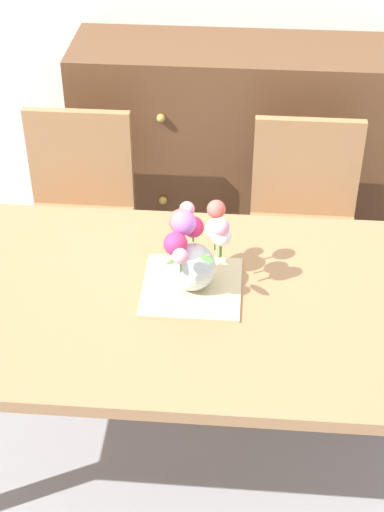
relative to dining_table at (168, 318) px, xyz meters
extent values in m
plane|color=#939399|center=(0.00, 0.00, -0.67)|extent=(12.00, 12.00, 0.00)
cube|color=#9E7047|center=(0.00, 0.00, 0.07)|extent=(1.83, 0.91, 0.04)
cube|color=#9E7047|center=(-0.45, 0.71, -0.21)|extent=(0.42, 0.42, 0.04)
cylinder|color=#9E7047|center=(-0.27, 0.53, -0.45)|extent=(0.04, 0.04, 0.44)
cylinder|color=#9E7047|center=(-0.63, 0.53, -0.45)|extent=(0.04, 0.04, 0.44)
cylinder|color=#9E7047|center=(-0.27, 0.89, -0.45)|extent=(0.04, 0.04, 0.44)
cylinder|color=#9E7047|center=(-0.63, 0.89, -0.45)|extent=(0.04, 0.04, 0.44)
cube|color=#9E7047|center=(-0.45, 0.91, 0.02)|extent=(0.42, 0.04, 0.42)
cube|color=#9E7047|center=(0.45, 0.71, -0.21)|extent=(0.42, 0.42, 0.04)
cylinder|color=#9E7047|center=(0.63, 0.53, -0.45)|extent=(0.04, 0.04, 0.44)
cylinder|color=#9E7047|center=(0.27, 0.53, -0.45)|extent=(0.04, 0.04, 0.44)
cylinder|color=#9E7047|center=(0.63, 0.89, -0.45)|extent=(0.04, 0.04, 0.44)
cylinder|color=#9E7047|center=(0.27, 0.89, -0.45)|extent=(0.04, 0.04, 0.44)
cube|color=#9E7047|center=(0.45, 0.91, 0.02)|extent=(0.42, 0.04, 0.42)
cube|color=brown|center=(0.16, 1.33, -0.17)|extent=(1.40, 0.44, 1.00)
sphere|color=#B7933D|center=(-0.14, 1.10, 0.11)|extent=(0.04, 0.04, 0.04)
sphere|color=#B7933D|center=(0.46, 1.10, 0.11)|extent=(0.04, 0.04, 0.04)
sphere|color=#B7933D|center=(-0.14, 1.10, -0.29)|extent=(0.04, 0.04, 0.04)
sphere|color=#B7933D|center=(0.46, 1.10, -0.29)|extent=(0.04, 0.04, 0.04)
cube|color=#CCB789|center=(0.07, 0.04, 0.09)|extent=(0.30, 0.30, 0.01)
sphere|color=silver|center=(0.07, 0.04, 0.17)|extent=(0.14, 0.14, 0.14)
sphere|color=white|center=(0.15, 0.04, 0.29)|extent=(0.06, 0.06, 0.06)
cylinder|color=#478438|center=(0.15, 0.04, 0.25)|extent=(0.01, 0.01, 0.07)
sphere|color=#D12D66|center=(0.02, 0.02, 0.27)|extent=(0.07, 0.07, 0.07)
cylinder|color=#478438|center=(0.02, 0.02, 0.24)|extent=(0.01, 0.01, 0.05)
sphere|color=#EA9EBC|center=(0.15, 0.03, 0.32)|extent=(0.05, 0.05, 0.05)
cylinder|color=#478438|center=(0.15, 0.03, 0.27)|extent=(0.01, 0.01, 0.11)
sphere|color=#EA9EBC|center=(0.04, -0.05, 0.27)|extent=(0.05, 0.05, 0.05)
cylinder|color=#478438|center=(0.04, -0.05, 0.24)|extent=(0.01, 0.01, 0.06)
sphere|color=#EA9EBC|center=(0.05, 0.14, 0.31)|extent=(0.05, 0.05, 0.05)
cylinder|color=#478438|center=(0.05, 0.14, 0.26)|extent=(0.01, 0.01, 0.09)
sphere|color=#E55B4C|center=(0.13, 0.13, 0.32)|extent=(0.06, 0.06, 0.06)
cylinder|color=#478438|center=(0.13, 0.13, 0.27)|extent=(0.01, 0.01, 0.10)
sphere|color=#B266C6|center=(0.04, 0.08, 0.30)|extent=(0.07, 0.07, 0.07)
cylinder|color=#478438|center=(0.04, 0.08, 0.26)|extent=(0.01, 0.01, 0.09)
sphere|color=#D12D66|center=(0.07, 0.10, 0.27)|extent=(0.06, 0.06, 0.06)
cylinder|color=#478438|center=(0.07, 0.10, 0.24)|extent=(0.01, 0.01, 0.05)
sphere|color=#E55B4C|center=(0.03, 0.10, 0.29)|extent=(0.07, 0.07, 0.07)
cylinder|color=#478438|center=(0.03, 0.10, 0.25)|extent=(0.01, 0.01, 0.07)
sphere|color=white|center=(0.13, 0.07, 0.29)|extent=(0.06, 0.06, 0.06)
cylinder|color=#478438|center=(0.13, 0.07, 0.25)|extent=(0.01, 0.01, 0.08)
ellipsoid|color=#478438|center=(0.02, -0.02, 0.24)|extent=(0.06, 0.07, 0.02)
ellipsoid|color=#478438|center=(0.12, -0.03, 0.26)|extent=(0.06, 0.07, 0.03)
camera|label=1|loc=(0.22, -1.77, 1.58)|focal=54.70mm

